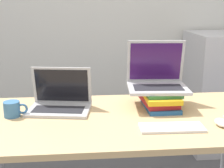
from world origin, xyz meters
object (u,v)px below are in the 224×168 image
at_px(mug, 12,109).
at_px(laptop_on_books, 157,79).
at_px(laptop_left, 60,102).
at_px(book_stack, 160,99).
at_px(wireless_keyboard, 172,127).
at_px(mouse, 222,123).
at_px(mini_fridge, 217,92).

bearing_deg(mug, laptop_on_books, 8.62).
bearing_deg(laptop_left, mug, -161.09).
bearing_deg(laptop_on_books, book_stack, -78.85).
distance_m(book_stack, laptop_on_books, 0.12).
bearing_deg(laptop_on_books, wireless_keyboard, -91.02).
distance_m(laptop_on_books, mouse, 0.45).
relative_size(mug, mini_fridge, 0.12).
height_order(mug, mini_fridge, mini_fridge).
height_order(book_stack, laptop_on_books, laptop_on_books).
height_order(mouse, mug, mug).
relative_size(laptop_left, mouse, 3.81).
xyz_separation_m(book_stack, mini_fridge, (0.77, 0.95, -0.26)).
bearing_deg(mini_fridge, laptop_on_books, -130.91).
bearing_deg(laptop_on_books, mini_fridge, 49.09).
distance_m(book_stack, mouse, 0.38).
height_order(book_stack, mouse, book_stack).
distance_m(book_stack, mug, 0.81).
relative_size(wireless_keyboard, mini_fridge, 0.29).
bearing_deg(wireless_keyboard, book_stack, 86.99).
bearing_deg(book_stack, wireless_keyboard, -93.01).
height_order(laptop_on_books, mini_fridge, laptop_on_books).
relative_size(book_stack, laptop_on_books, 0.81).
distance_m(mug, mini_fridge, 1.90).
bearing_deg(laptop_left, laptop_on_books, 3.92).
bearing_deg(mini_fridge, laptop_left, -144.86).
height_order(laptop_left, wireless_keyboard, laptop_left).
xyz_separation_m(book_stack, mouse, (0.24, -0.29, -0.03)).
bearing_deg(laptop_left, wireless_keyboard, -30.26).
xyz_separation_m(wireless_keyboard, mug, (-0.79, 0.24, 0.03)).
xyz_separation_m(laptop_left, mini_fridge, (1.34, 0.94, -0.26)).
distance_m(wireless_keyboard, mug, 0.83).
height_order(wireless_keyboard, mouse, mouse).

